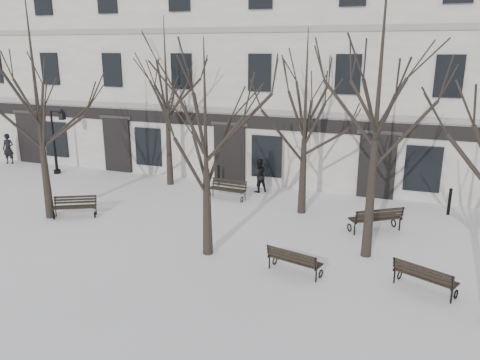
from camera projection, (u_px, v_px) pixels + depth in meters
The scene contains 17 objects.
ground at pixel (241, 257), 15.07m from camera, with size 100.00×100.00×0.00m, color white.
building at pixel (323, 67), 25.27m from camera, with size 40.40×10.20×11.40m.
tree_0 at pixel (35, 81), 17.15m from camera, with size 5.96×5.96×8.51m.
tree_1 at pixel (205, 125), 14.18m from camera, with size 4.76×4.76×6.81m.
tree_2 at pixel (380, 76), 13.61m from camera, with size 6.39×6.39×9.13m.
tree_4 at pixel (166, 82), 21.77m from camera, with size 5.54×5.54×7.92m.
tree_5 at pixel (306, 101), 17.92m from camera, with size 5.06×5.06×7.23m.
bench_0 at pixel (75, 206), 18.55m from camera, with size 1.71×1.28×0.83m.
bench_1 at pixel (294, 260), 13.82m from camera, with size 1.72×0.97×0.83m.
bench_2 at pixel (424, 276), 12.81m from camera, with size 1.76×1.23×0.85m.
bench_3 at pixel (228, 189), 20.79m from camera, with size 1.72×0.73×0.85m.
bench_4 at pixel (376, 218), 17.00m from camera, with size 1.95×1.64×0.97m.
lamp_post at pixel (57, 137), 24.48m from camera, with size 1.09×0.40×3.48m.
bollard_a at pixel (218, 175), 22.75m from camera, with size 0.13×0.13×1.02m.
bollard_b at pixel (450, 201), 18.73m from camera, with size 0.14×0.14×1.12m.
pedestrian_a at pixel (10, 163), 27.26m from camera, with size 0.64×0.42×1.76m, color black.
pedestrian_b at pixel (259, 192), 21.89m from camera, with size 0.77×0.60×1.58m, color black.
Camera 1 is at (4.75, -12.99, 6.49)m, focal length 35.00 mm.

